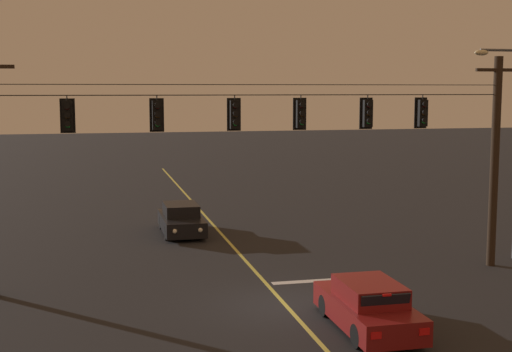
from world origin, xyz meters
TOP-DOWN VIEW (x-y plane):
  - ground_plane at (0.00, 0.00)m, footprint 180.00×180.00m
  - lane_centre_stripe at (0.00, 9.09)m, footprint 0.14×60.00m
  - stop_bar_paint at (1.90, 2.49)m, footprint 3.40×0.36m
  - signal_span_assembly at (-0.00, 3.09)m, footprint 19.68×0.32m
  - traffic_light_leftmost at (-6.47, 3.07)m, footprint 0.48×0.41m
  - traffic_light_left_inner at (-3.60, 3.07)m, footprint 0.48×0.41m
  - traffic_light_centre at (-0.98, 3.07)m, footprint 0.48×0.41m
  - traffic_light_right_inner at (1.36, 3.07)m, footprint 0.48×0.41m
  - traffic_light_rightmost at (3.83, 3.07)m, footprint 0.48×0.41m
  - traffic_light_far_right at (5.94, 3.07)m, footprint 0.48×0.41m
  - car_waiting_near_lane at (1.65, -2.64)m, footprint 1.80×4.33m
  - car_oncoming_lead at (-1.79, 11.72)m, footprint 1.80×4.42m
  - street_lamp_corner at (10.14, 3.90)m, footprint 2.11×0.30m

SIDE VIEW (x-z plane):
  - ground_plane at x=0.00m, z-range 0.00..0.00m
  - lane_centre_stripe at x=0.00m, z-range 0.00..0.01m
  - stop_bar_paint at x=1.90m, z-range 0.00..0.01m
  - car_oncoming_lead at x=-1.79m, z-range -0.05..1.34m
  - car_waiting_near_lane at x=1.65m, z-range -0.05..1.34m
  - signal_span_assembly at x=0.00m, z-range 0.16..8.02m
  - street_lamp_corner at x=10.14m, z-range 0.81..9.07m
  - traffic_light_leftmost at x=-6.47m, z-range 5.20..6.42m
  - traffic_light_left_inner at x=-3.60m, z-range 5.20..6.42m
  - traffic_light_centre at x=-0.98m, z-range 5.20..6.42m
  - traffic_light_right_inner at x=1.36m, z-range 5.20..6.42m
  - traffic_light_rightmost at x=3.83m, z-range 5.20..6.42m
  - traffic_light_far_right at x=5.94m, z-range 5.20..6.42m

